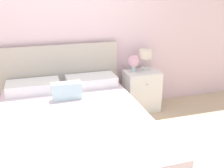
% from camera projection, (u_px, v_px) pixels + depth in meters
% --- Properties ---
extents(ground_plane, '(12.00, 12.00, 0.00)m').
position_uv_depth(ground_plane, '(63.00, 113.00, 3.98)').
color(ground_plane, '#CCB28E').
extents(wall_back, '(8.00, 0.06, 2.60)m').
position_uv_depth(wall_back, '(57.00, 26.00, 3.59)').
color(wall_back, silver).
rests_on(wall_back, ground_plane).
extents(bed, '(1.66, 2.18, 1.05)m').
position_uv_depth(bed, '(73.00, 129.00, 2.98)').
color(bed, beige).
rests_on(bed, ground_plane).
extents(nightstand, '(0.51, 0.40, 0.61)m').
position_uv_depth(nightstand, '(141.00, 91.00, 4.01)').
color(nightstand, white).
rests_on(nightstand, ground_plane).
extents(table_lamp, '(0.20, 0.20, 0.31)m').
position_uv_depth(table_lamp, '(145.00, 56.00, 3.91)').
color(table_lamp, white).
rests_on(table_lamp, nightstand).
extents(flower_vase, '(0.17, 0.17, 0.25)m').
position_uv_depth(flower_vase, '(134.00, 62.00, 3.85)').
color(flower_vase, silver).
rests_on(flower_vase, nightstand).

